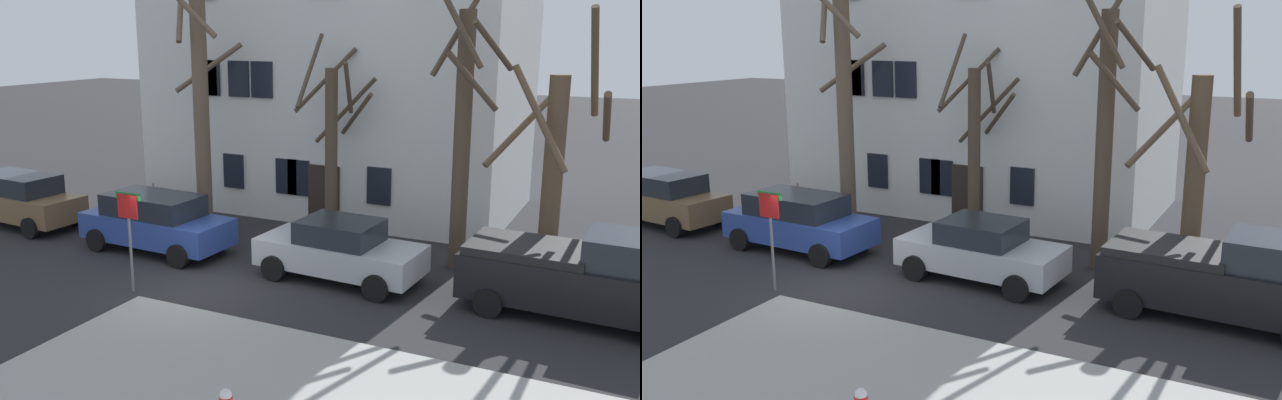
{
  "view_description": "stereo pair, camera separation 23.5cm",
  "coord_description": "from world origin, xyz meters",
  "views": [
    {
      "loc": [
        10.2,
        -13.52,
        6.4
      ],
      "look_at": [
        1.93,
        3.12,
        1.86
      ],
      "focal_mm": 39.08,
      "sensor_mm": 36.0,
      "label": 1
    },
    {
      "loc": [
        10.42,
        -13.42,
        6.4
      ],
      "look_at": [
        1.93,
        3.12,
        1.86
      ],
      "focal_mm": 39.08,
      "sensor_mm": 36.0,
      "label": 2
    }
  ],
  "objects": [
    {
      "name": "ground_plane",
      "position": [
        0.0,
        0.0,
        0.0
      ],
      "size": [
        120.0,
        120.0,
        0.0
      ],
      "primitive_type": "plane",
      "color": "#262628"
    },
    {
      "name": "car_silver_sedan",
      "position": [
        2.94,
        2.25,
        0.81
      ],
      "size": [
        4.43,
        2.28,
        1.62
      ],
      "color": "#B7BABF",
      "rests_on": "ground_plane"
    },
    {
      "name": "building_main",
      "position": [
        -0.68,
        10.04,
        5.69
      ],
      "size": [
        13.5,
        7.41,
        11.23
      ],
      "color": "white",
      "rests_on": "ground_plane"
    },
    {
      "name": "bicycle_leaning",
      "position": [
        -5.94,
        5.73,
        0.37
      ],
      "size": [
        1.75,
        0.22,
        1.03
      ],
      "color": "black",
      "rests_on": "ground_plane"
    },
    {
      "name": "street_sign_pole",
      "position": [
        -1.35,
        -0.86,
        1.8
      ],
      "size": [
        0.76,
        0.07,
        2.55
      ],
      "color": "slate",
      "rests_on": "ground_plane"
    },
    {
      "name": "pickup_truck_black",
      "position": [
        8.89,
        2.43,
        1.0
      ],
      "size": [
        5.31,
        2.43,
        2.06
      ],
      "color": "black",
      "rests_on": "ground_plane"
    },
    {
      "name": "tree_bare_end",
      "position": [
        7.82,
        4.63,
        3.07
      ],
      "size": [
        3.08,
        2.92,
        6.97
      ],
      "color": "brown",
      "rests_on": "ground_plane"
    },
    {
      "name": "tree_bare_near",
      "position": [
        -3.18,
        4.8,
        4.11
      ],
      "size": [
        2.7,
        2.74,
        8.05
      ],
      "color": "brown",
      "rests_on": "ground_plane"
    },
    {
      "name": "car_brown_wagon",
      "position": [
        -8.87,
        2.26,
        0.91
      ],
      "size": [
        4.66,
        2.22,
        1.75
      ],
      "color": "brown",
      "rests_on": "ground_plane"
    },
    {
      "name": "tree_bare_mid",
      "position": [
        1.24,
        5.33,
        3.07
      ],
      "size": [
        2.68,
        2.18,
        6.31
      ],
      "color": "#4C3D2D",
      "rests_on": "ground_plane"
    },
    {
      "name": "tree_bare_far",
      "position": [
        5.46,
        4.48,
        3.8
      ],
      "size": [
        2.14,
        2.12,
        7.56
      ],
      "color": "#4C3D2D",
      "rests_on": "ground_plane"
    },
    {
      "name": "car_blue_wagon",
      "position": [
        -2.98,
        2.07,
        0.89
      ],
      "size": [
        4.64,
        2.22,
        1.71
      ],
      "color": "#2D4799",
      "rests_on": "ground_plane"
    }
  ]
}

